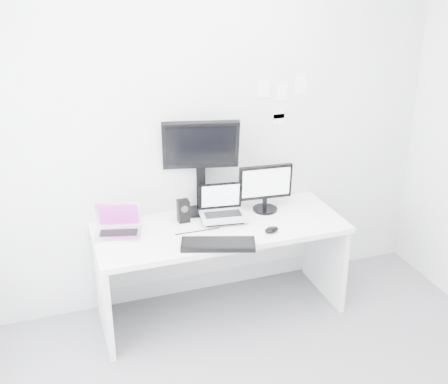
{
  "coord_description": "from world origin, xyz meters",
  "views": [
    {
      "loc": [
        -1.14,
        -2.19,
        2.55
      ],
      "look_at": [
        0.02,
        1.23,
        1.0
      ],
      "focal_mm": 45.25,
      "sensor_mm": 36.0,
      "label": 1
    }
  ],
  "objects": [
    {
      "name": "back_wall",
      "position": [
        0.0,
        1.6,
        1.35
      ],
      "size": [
        3.6,
        0.0,
        3.6
      ],
      "primitive_type": "plane",
      "rotation": [
        1.57,
        0.0,
        0.0
      ],
      "color": "silver",
      "rests_on": "ground"
    },
    {
      "name": "desk",
      "position": [
        0.0,
        1.25,
        0.36
      ],
      "size": [
        1.8,
        0.7,
        0.73
      ],
      "primitive_type": "cube",
      "color": "white",
      "rests_on": "ground"
    },
    {
      "name": "macbook",
      "position": [
        -0.72,
        1.33,
        0.85
      ],
      "size": [
        0.36,
        0.31,
        0.24
      ],
      "primitive_type": "cube",
      "rotation": [
        0.0,
        0.0,
        -0.26
      ],
      "color": "silver",
      "rests_on": "desk"
    },
    {
      "name": "speaker",
      "position": [
        -0.23,
        1.41,
        0.81
      ],
      "size": [
        0.1,
        0.1,
        0.16
      ],
      "primitive_type": "cube",
      "rotation": [
        0.0,
        0.0,
        -0.22
      ],
      "color": "black",
      "rests_on": "desk"
    },
    {
      "name": "dell_laptop",
      "position": [
        0.05,
        1.32,
        0.87
      ],
      "size": [
        0.35,
        0.29,
        0.27
      ],
      "primitive_type": "cube",
      "rotation": [
        0.0,
        0.0,
        -0.13
      ],
      "color": "#B9BBC0",
      "rests_on": "desk"
    },
    {
      "name": "rear_monitor",
      "position": [
        -0.06,
        1.52,
        1.1
      ],
      "size": [
        0.58,
        0.32,
        0.75
      ],
      "primitive_type": "cube",
      "rotation": [
        0.0,
        0.0,
        -0.22
      ],
      "color": "black",
      "rests_on": "desk"
    },
    {
      "name": "samsung_monitor",
      "position": [
        0.4,
        1.39,
        0.92
      ],
      "size": [
        0.42,
        0.22,
        0.37
      ],
      "primitive_type": "cube",
      "rotation": [
        0.0,
        0.0,
        -0.08
      ],
      "color": "black",
      "rests_on": "desk"
    },
    {
      "name": "keyboard",
      "position": [
        -0.11,
        0.96,
        0.75
      ],
      "size": [
        0.52,
        0.32,
        0.03
      ],
      "primitive_type": "cube",
      "rotation": [
        0.0,
        0.0,
        -0.32
      ],
      "color": "black",
      "rests_on": "desk"
    },
    {
      "name": "mouse",
      "position": [
        0.31,
        1.04,
        0.75
      ],
      "size": [
        0.13,
        0.1,
        0.04
      ],
      "primitive_type": "ellipsoid",
      "rotation": [
        0.0,
        0.0,
        0.3
      ],
      "color": "black",
      "rests_on": "desk"
    },
    {
      "name": "wall_note_0",
      "position": [
        0.45,
        1.59,
        1.62
      ],
      "size": [
        0.1,
        0.0,
        0.14
      ],
      "primitive_type": "cube",
      "color": "white",
      "rests_on": "back_wall"
    },
    {
      "name": "wall_note_1",
      "position": [
        0.6,
        1.59,
        1.58
      ],
      "size": [
        0.09,
        0.0,
        0.13
      ],
      "primitive_type": "cube",
      "color": "white",
      "rests_on": "back_wall"
    },
    {
      "name": "wall_note_2",
      "position": [
        0.75,
        1.59,
        1.63
      ],
      "size": [
        0.1,
        0.0,
        0.14
      ],
      "primitive_type": "cube",
      "color": "white",
      "rests_on": "back_wall"
    },
    {
      "name": "wall_note_3",
      "position": [
        0.58,
        1.59,
        1.42
      ],
      "size": [
        0.11,
        0.0,
        0.08
      ],
      "primitive_type": "cube",
      "color": "white",
      "rests_on": "back_wall"
    },
    {
      "name": "wall_note_4",
      "position": [
        0.58,
        1.59,
        1.38
      ],
      "size": [
        0.09,
        0.0,
        0.08
      ],
      "primitive_type": "cube",
      "color": "white",
      "rests_on": "back_wall"
    }
  ]
}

